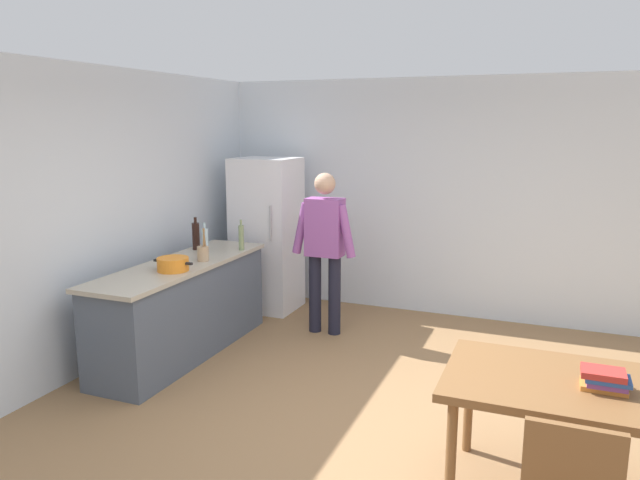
# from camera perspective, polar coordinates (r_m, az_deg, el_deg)

# --- Properties ---
(ground_plane) EXTENTS (14.00, 14.00, 0.00)m
(ground_plane) POSITION_cam_1_polar(r_m,az_deg,el_deg) (4.53, 3.21, -17.86)
(ground_plane) COLOR #936D47
(wall_back) EXTENTS (6.40, 0.12, 2.70)m
(wall_back) POSITION_cam_1_polar(r_m,az_deg,el_deg) (6.92, 11.36, 3.95)
(wall_back) COLOR silver
(wall_back) RESTS_ON ground_plane
(wall_left) EXTENTS (0.12, 5.60, 2.70)m
(wall_left) POSITION_cam_1_polar(r_m,az_deg,el_deg) (5.58, -22.06, 1.65)
(wall_left) COLOR silver
(wall_left) RESTS_ON ground_plane
(kitchen_counter) EXTENTS (0.64, 2.20, 0.90)m
(kitchen_counter) POSITION_cam_1_polar(r_m,az_deg,el_deg) (5.86, -13.06, -6.42)
(kitchen_counter) COLOR #4C5666
(kitchen_counter) RESTS_ON ground_plane
(refrigerator) EXTENTS (0.70, 0.67, 1.80)m
(refrigerator) POSITION_cam_1_polar(r_m,az_deg,el_deg) (7.03, -5.11, 0.53)
(refrigerator) COLOR white
(refrigerator) RESTS_ON ground_plane
(person) EXTENTS (0.70, 0.22, 1.70)m
(person) POSITION_cam_1_polar(r_m,az_deg,el_deg) (6.14, 0.45, -0.25)
(person) COLOR #1E1E2D
(person) RESTS_ON ground_plane
(dining_table) EXTENTS (1.40, 0.90, 0.75)m
(dining_table) POSITION_cam_1_polar(r_m,az_deg,el_deg) (3.78, 22.88, -13.51)
(dining_table) COLOR brown
(dining_table) RESTS_ON ground_plane
(cooking_pot) EXTENTS (0.40, 0.28, 0.12)m
(cooking_pot) POSITION_cam_1_polar(r_m,az_deg,el_deg) (5.44, -13.96, -2.27)
(cooking_pot) COLOR orange
(cooking_pot) RESTS_ON kitchen_counter
(utensil_jar) EXTENTS (0.11, 0.11, 0.32)m
(utensil_jar) POSITION_cam_1_polar(r_m,az_deg,el_deg) (5.76, -11.19, -1.22)
(utensil_jar) COLOR tan
(utensil_jar) RESTS_ON kitchen_counter
(bottle_vinegar_tall) EXTENTS (0.06, 0.06, 0.32)m
(bottle_vinegar_tall) POSITION_cam_1_polar(r_m,az_deg,el_deg) (6.18, -7.58, 0.27)
(bottle_vinegar_tall) COLOR gray
(bottle_vinegar_tall) RESTS_ON kitchen_counter
(bottle_water_clear) EXTENTS (0.07, 0.07, 0.30)m
(bottle_water_clear) POSITION_cam_1_polar(r_m,az_deg,el_deg) (6.15, -11.01, 0.02)
(bottle_water_clear) COLOR silver
(bottle_water_clear) RESTS_ON kitchen_counter
(bottle_wine_dark) EXTENTS (0.08, 0.08, 0.34)m
(bottle_wine_dark) POSITION_cam_1_polar(r_m,az_deg,el_deg) (6.29, -11.85, 0.41)
(bottle_wine_dark) COLOR black
(bottle_wine_dark) RESTS_ON kitchen_counter
(book_stack) EXTENTS (0.26, 0.19, 0.12)m
(book_stack) POSITION_cam_1_polar(r_m,az_deg,el_deg) (3.70, 25.73, -12.02)
(book_stack) COLOR orange
(book_stack) RESTS_ON dining_table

